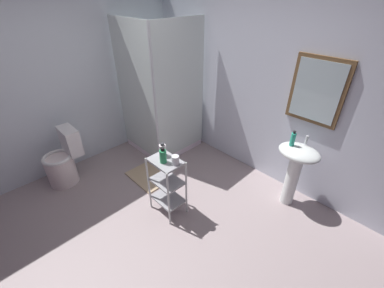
# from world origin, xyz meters

# --- Properties ---
(ground_plane) EXTENTS (4.20, 4.20, 0.02)m
(ground_plane) POSITION_xyz_m (0.00, 0.00, -0.01)
(ground_plane) COLOR gray
(wall_back) EXTENTS (4.20, 0.14, 2.50)m
(wall_back) POSITION_xyz_m (0.01, 1.85, 1.25)
(wall_back) COLOR silver
(wall_back) RESTS_ON ground_plane
(wall_left) EXTENTS (0.10, 4.20, 2.50)m
(wall_left) POSITION_xyz_m (-1.85, 0.00, 1.25)
(wall_left) COLOR silver
(wall_left) RESTS_ON ground_plane
(shower_stall) EXTENTS (0.92, 0.92, 2.00)m
(shower_stall) POSITION_xyz_m (-1.20, 1.19, 0.46)
(shower_stall) COLOR white
(shower_stall) RESTS_ON ground_plane
(pedestal_sink) EXTENTS (0.46, 0.37, 0.81)m
(pedestal_sink) POSITION_xyz_m (0.86, 1.52, 0.58)
(pedestal_sink) COLOR white
(pedestal_sink) RESTS_ON ground_plane
(sink_faucet) EXTENTS (0.03, 0.03, 0.10)m
(sink_faucet) POSITION_xyz_m (0.86, 1.64, 0.86)
(sink_faucet) COLOR silver
(sink_faucet) RESTS_ON pedestal_sink
(toilet) EXTENTS (0.37, 0.49, 0.76)m
(toilet) POSITION_xyz_m (-1.48, -0.29, 0.31)
(toilet) COLOR white
(toilet) RESTS_ON ground_plane
(storage_cart) EXTENTS (0.38, 0.28, 0.74)m
(storage_cart) POSITION_xyz_m (-0.08, 0.36, 0.44)
(storage_cart) COLOR silver
(storage_cart) RESTS_ON ground_plane
(hand_soap_bottle) EXTENTS (0.05, 0.05, 0.18)m
(hand_soap_bottle) POSITION_xyz_m (0.76, 1.50, 0.89)
(hand_soap_bottle) COLOR #2DBC99
(hand_soap_bottle) RESTS_ON pedestal_sink
(lotion_bottle_white) EXTENTS (0.07, 0.07, 0.16)m
(lotion_bottle_white) POSITION_xyz_m (-0.17, 0.40, 0.81)
(lotion_bottle_white) COLOR white
(lotion_bottle_white) RESTS_ON storage_cart
(body_wash_bottle_green) EXTENTS (0.07, 0.07, 0.18)m
(body_wash_bottle_green) POSITION_xyz_m (-0.07, 0.33, 0.82)
(body_wash_bottle_green) COLOR #2A9458
(body_wash_bottle_green) RESTS_ON storage_cart
(rinse_cup) EXTENTS (0.08, 0.08, 0.10)m
(rinse_cup) POSITION_xyz_m (0.05, 0.40, 0.79)
(rinse_cup) COLOR silver
(rinse_cup) RESTS_ON storage_cart
(bath_mat) EXTENTS (0.60, 0.40, 0.02)m
(bath_mat) POSITION_xyz_m (-0.75, 0.54, 0.01)
(bath_mat) COLOR tan
(bath_mat) RESTS_ON ground_plane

